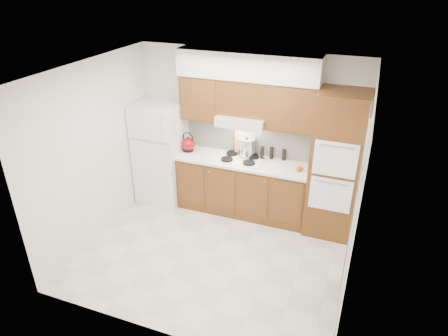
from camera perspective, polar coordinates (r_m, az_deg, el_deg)
name	(u,v)px	position (r m, az deg, el deg)	size (l,w,h in m)	color
floor	(214,253)	(5.86, -1.44, -12.00)	(3.60, 3.60, 0.00)	beige
ceiling	(211,72)	(4.69, -1.81, 13.56)	(3.60, 3.60, 0.00)	white
wall_back	(248,132)	(6.43, 3.42, 5.15)	(3.60, 0.02, 2.60)	white
wall_left	(96,152)	(6.00, -17.78, 2.17)	(0.02, 3.00, 2.60)	white
wall_right	(358,198)	(4.84, 18.61, -4.10)	(0.02, 3.00, 2.60)	white
fridge	(161,153)	(6.82, -8.94, 2.15)	(0.75, 0.72, 1.72)	white
base_cabinets	(242,187)	(6.54, 2.64, -2.73)	(2.11, 0.60, 0.90)	brown
countertop	(243,161)	(6.31, 2.70, 0.94)	(2.13, 0.62, 0.04)	white
backsplash	(249,137)	(6.44, 3.58, 4.42)	(2.11, 0.03, 0.56)	white
oven_cabinet	(336,166)	(5.99, 15.67, 0.31)	(0.70, 0.65, 2.20)	brown
upper_cab_left	(202,97)	(6.34, -3.17, 10.10)	(0.63, 0.33, 0.70)	brown
upper_cab_right	(292,107)	(5.93, 9.75, 8.56)	(0.73, 0.33, 0.70)	brown
range_hood	(242,120)	(6.14, 2.63, 6.84)	(0.75, 0.45, 0.15)	silver
upper_cab_over_hood	(244,97)	(6.08, 2.88, 10.12)	(0.75, 0.33, 0.55)	brown
soffit	(248,65)	(5.93, 3.42, 14.42)	(2.13, 0.36, 0.40)	silver
cooktop	(240,159)	(6.33, 2.33, 1.29)	(0.74, 0.50, 0.01)	white
doorway	(351,233)	(4.68, 17.73, -8.80)	(0.02, 0.90, 2.10)	black
wall_clock	(371,113)	(5.01, 20.28, 7.42)	(0.30, 0.30, 0.02)	#3F3833
kettle	(188,144)	(6.59, -5.15, 3.39)	(0.22, 0.22, 0.22)	maroon
cutting_board	(244,142)	(6.46, 2.89, 3.73)	(0.30, 0.02, 0.40)	tan
stock_pot	(247,147)	(6.37, 3.26, 3.02)	(0.26, 0.26, 0.27)	silver
condiment_a	(262,153)	(6.32, 5.48, 2.17)	(0.06, 0.06, 0.22)	black
condiment_b	(271,153)	(6.35, 6.80, 2.14)	(0.06, 0.06, 0.19)	black
condiment_c	(284,155)	(6.34, 8.54, 1.87)	(0.06, 0.06, 0.18)	black
orange_near	(300,168)	(6.07, 10.87, -0.02)	(0.08, 0.08, 0.08)	orange
orange_far	(298,169)	(6.04, 10.54, -0.10)	(0.09, 0.09, 0.09)	orange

